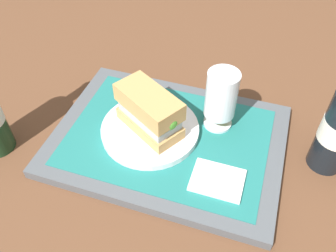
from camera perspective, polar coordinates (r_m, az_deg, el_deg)
name	(u,v)px	position (r m, az deg, el deg)	size (l,w,h in m)	color
ground_plane	(168,143)	(0.71, 0.00, -2.80)	(3.00, 3.00, 0.00)	brown
tray	(168,140)	(0.70, 0.00, -2.27)	(0.44, 0.32, 0.02)	#4C5156
placemat	(168,136)	(0.69, 0.00, -1.69)	(0.38, 0.27, 0.00)	#1E6B66
plate	(151,129)	(0.69, -2.80, -0.42)	(0.19, 0.19, 0.01)	white
sandwich	(151,111)	(0.66, -2.77, 2.41)	(0.14, 0.12, 0.08)	tan
beer_glass	(221,99)	(0.67, 8.47, 4.37)	(0.06, 0.06, 0.12)	silver
napkin_folded	(217,180)	(0.63, 7.92, -8.57)	(0.09, 0.07, 0.01)	white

